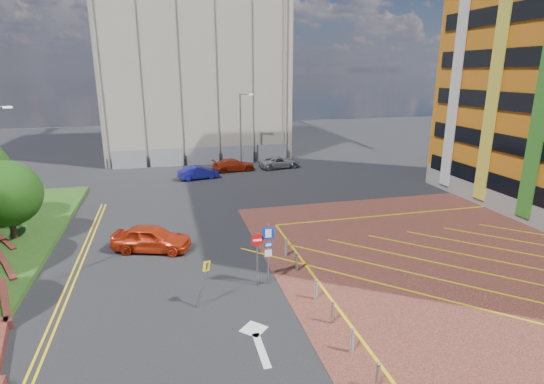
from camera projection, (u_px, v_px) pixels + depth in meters
name	position (u px, v px, depth m)	size (l,w,h in m)	color
ground	(263.00, 295.00, 20.23)	(140.00, 140.00, 0.00)	black
forecourt	(508.00, 263.00, 23.53)	(26.00, 26.00, 0.02)	maroon
retaining_wall	(0.00, 302.00, 19.26)	(6.06, 20.33, 0.40)	maroon
tree_c	(7.00, 194.00, 25.48)	(4.00, 4.00, 4.90)	#3D2B1C
lamp_back	(241.00, 127.00, 46.07)	(1.53, 0.16, 8.00)	#9EA0A8
sign_cluster	(264.00, 249.00, 20.68)	(1.17, 0.12, 3.20)	#9EA0A8
warning_sign	(204.00, 278.00, 18.87)	(0.77, 0.42, 2.25)	#9EA0A8
bollard_row	(321.00, 298.00, 19.09)	(0.14, 11.14, 0.90)	#9EA0A8
construction_building	(192.00, 65.00, 54.46)	(21.20, 19.20, 22.00)	#A09482
construction_fence	(212.00, 156.00, 48.14)	(21.60, 0.06, 2.00)	gray
car_red_left	(152.00, 238.00, 25.04)	(1.85, 4.60, 1.57)	red
car_blue_back	(198.00, 173.00, 41.69)	(1.37, 3.92, 1.29)	navy
car_red_back	(233.00, 165.00, 45.01)	(1.81, 4.46, 1.29)	#9B260D
car_silver_back	(279.00, 162.00, 46.41)	(2.06, 4.48, 1.24)	#98989F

